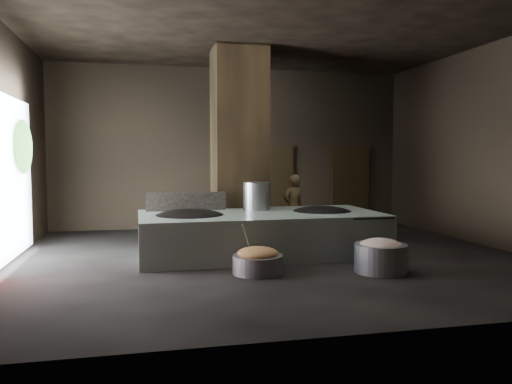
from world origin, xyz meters
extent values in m
cube|color=black|center=(0.00, 0.00, -0.05)|extent=(10.00, 9.00, 0.10)
cube|color=black|center=(0.00, 0.00, 4.55)|extent=(10.00, 9.00, 0.10)
cube|color=black|center=(0.00, 4.55, 2.25)|extent=(10.00, 0.10, 4.50)
cube|color=black|center=(0.00, -4.55, 2.25)|extent=(10.00, 0.10, 4.50)
cube|color=black|center=(5.05, 0.00, 2.25)|extent=(0.10, 9.00, 4.50)
cube|color=black|center=(-0.30, 1.90, 2.25)|extent=(1.20, 1.20, 4.50)
cube|color=silver|center=(-0.15, 0.32, 0.42)|extent=(4.92, 2.40, 0.85)
cube|color=black|center=(-0.15, 0.32, 0.82)|extent=(4.78, 2.29, 0.03)
ellipsoid|color=black|center=(-1.60, 0.27, 0.75)|extent=(1.54, 1.54, 0.42)
cylinder|color=black|center=(-1.60, 0.27, 0.82)|extent=(1.57, 1.57, 0.05)
ellipsoid|color=black|center=(1.20, 0.37, 0.75)|extent=(1.43, 1.43, 0.40)
cylinder|color=black|center=(1.20, 0.37, 0.82)|extent=(1.47, 1.47, 0.05)
cylinder|color=#9FA2A6|center=(-0.10, 0.87, 1.13)|extent=(0.59, 0.59, 0.64)
cube|color=black|center=(-1.60, 1.07, 1.03)|extent=(1.70, 0.09, 0.42)
imported|color=olive|center=(1.10, 2.13, 0.78)|extent=(0.65, 0.52, 1.56)
cylinder|color=gray|center=(-0.60, -1.37, 0.16)|extent=(1.11, 1.11, 0.32)
ellipsoid|color=#9E9C4C|center=(-0.60, -1.37, 0.35)|extent=(0.71, 0.71, 0.22)
cylinder|color=#9FA2A6|center=(-0.75, -1.22, 0.55)|extent=(0.26, 0.26, 0.61)
cylinder|color=gray|center=(1.50, -1.75, 0.25)|extent=(1.15, 1.15, 0.49)
ellipsoid|color=#DB9583|center=(1.50, -1.75, 0.45)|extent=(0.75, 0.75, 0.29)
cube|color=black|center=(1.20, 4.45, 1.10)|extent=(1.18, 0.08, 2.38)
cube|color=#8C6647|center=(1.13, 4.67, 1.05)|extent=(0.76, 0.04, 1.79)
cube|color=black|center=(3.60, 4.45, 1.10)|extent=(1.18, 0.08, 2.38)
cube|color=#8C6647|center=(3.60, 4.45, 1.05)|extent=(0.76, 0.04, 1.81)
cube|color=white|center=(-4.95, 0.20, 1.60)|extent=(0.04, 4.20, 3.10)
ellipsoid|color=#194714|center=(-4.85, 1.30, 2.20)|extent=(0.28, 1.10, 1.10)
camera|label=1|loc=(-2.47, -9.58, 1.99)|focal=35.00mm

